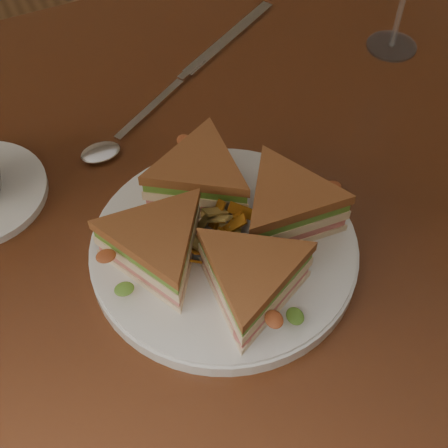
# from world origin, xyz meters

# --- Properties ---
(ground) EXTENTS (6.00, 6.00, 0.00)m
(ground) POSITION_xyz_m (0.00, 0.00, 0.00)
(ground) COLOR brown
(ground) RESTS_ON ground
(table) EXTENTS (1.20, 0.80, 0.75)m
(table) POSITION_xyz_m (0.00, 0.00, 0.65)
(table) COLOR #3C1B0D
(table) RESTS_ON ground
(plate) EXTENTS (0.27, 0.27, 0.02)m
(plate) POSITION_xyz_m (-0.03, -0.12, 0.76)
(plate) COLOR white
(plate) RESTS_ON table
(sandwich_wedges) EXTENTS (0.27, 0.27, 0.06)m
(sandwich_wedges) POSITION_xyz_m (-0.03, -0.12, 0.80)
(sandwich_wedges) COLOR #FCE2BA
(sandwich_wedges) RESTS_ON plate
(crisps_mound) EXTENTS (0.09, 0.09, 0.05)m
(crisps_mound) POSITION_xyz_m (-0.03, -0.12, 0.79)
(crisps_mound) COLOR #B36717
(crisps_mound) RESTS_ON plate
(spoon) EXTENTS (0.16, 0.10, 0.01)m
(spoon) POSITION_xyz_m (-0.08, 0.09, 0.75)
(spoon) COLOR silver
(spoon) RESTS_ON table
(knife) EXTENTS (0.19, 0.12, 0.00)m
(knife) POSITION_xyz_m (0.12, 0.21, 0.75)
(knife) COLOR silver
(knife) RESTS_ON table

